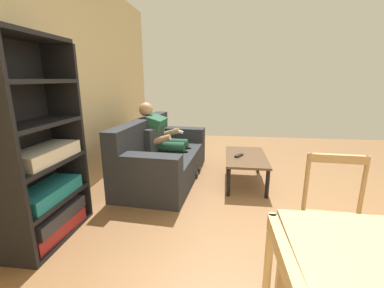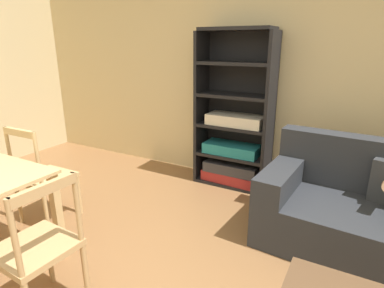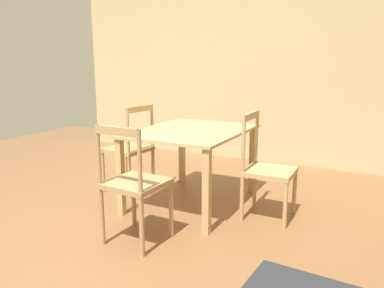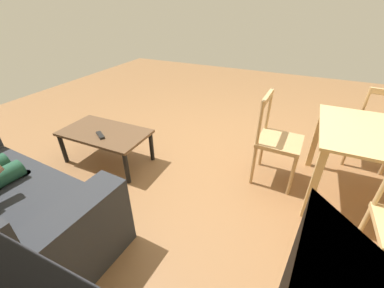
# 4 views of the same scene
# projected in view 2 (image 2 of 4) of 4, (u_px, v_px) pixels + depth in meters

# --- Properties ---
(wall_back) EXTENTS (6.84, 0.12, 2.77)m
(wall_back) POSITION_uv_depth(u_px,v_px,m) (263.00, 66.00, 3.57)
(wall_back) COLOR #D1BC8C
(wall_back) RESTS_ON ground_plane
(bookshelf) EXTENTS (0.86, 0.36, 1.80)m
(bookshelf) POSITION_uv_depth(u_px,v_px,m) (234.00, 128.00, 3.68)
(bookshelf) COLOR black
(bookshelf) RESTS_ON ground_plane
(dining_chair_near_wall) EXTENTS (0.43, 0.43, 0.95)m
(dining_chair_near_wall) POSITION_uv_depth(u_px,v_px,m) (43.00, 177.00, 2.95)
(dining_chair_near_wall) COLOR tan
(dining_chair_near_wall) RESTS_ON ground_plane
(dining_chair_facing_couch) EXTENTS (0.44, 0.44, 0.93)m
(dining_chair_facing_couch) POSITION_uv_depth(u_px,v_px,m) (38.00, 250.00, 1.87)
(dining_chair_facing_couch) COLOR tan
(dining_chair_facing_couch) RESTS_ON ground_plane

